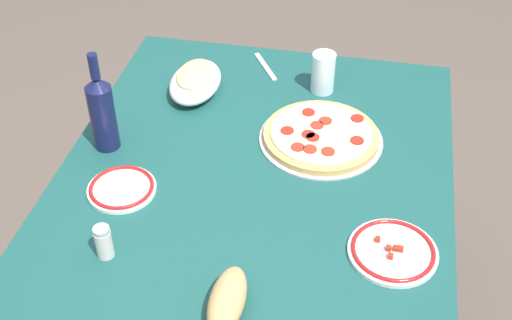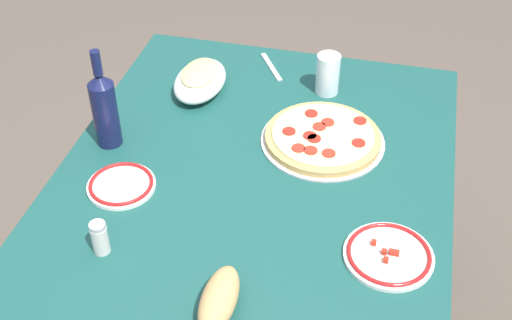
% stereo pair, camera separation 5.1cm
% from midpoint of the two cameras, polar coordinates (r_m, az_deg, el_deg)
% --- Properties ---
extents(dining_table, '(1.23, 1.03, 0.74)m').
position_cam_midpoint_polar(dining_table, '(1.87, 0.78, -3.41)').
color(dining_table, '#194C47').
rests_on(dining_table, ground).
extents(pepperoni_pizza, '(0.35, 0.35, 0.03)m').
position_cam_midpoint_polar(pepperoni_pizza, '(1.88, 6.46, 1.88)').
color(pepperoni_pizza, '#B7B7BC').
rests_on(pepperoni_pizza, dining_table).
extents(baked_pasta_dish, '(0.24, 0.15, 0.08)m').
position_cam_midpoint_polar(baked_pasta_dish, '(2.07, -4.07, 6.86)').
color(baked_pasta_dish, white).
rests_on(baked_pasta_dish, dining_table).
extents(wine_bottle, '(0.07, 0.07, 0.29)m').
position_cam_midpoint_polar(wine_bottle, '(1.85, -11.98, 4.35)').
color(wine_bottle, '#141942').
rests_on(wine_bottle, dining_table).
extents(water_glass, '(0.07, 0.07, 0.13)m').
position_cam_midpoint_polar(water_glass, '(2.06, 6.83, 7.25)').
color(water_glass, silver).
rests_on(water_glass, dining_table).
extents(side_plate_near, '(0.21, 0.21, 0.02)m').
position_cam_midpoint_polar(side_plate_near, '(1.59, 12.10, -7.89)').
color(side_plate_near, white).
rests_on(side_plate_near, dining_table).
extents(side_plate_far, '(0.18, 0.18, 0.02)m').
position_cam_midpoint_polar(side_plate_far, '(1.76, -10.56, -2.09)').
color(side_plate_far, white).
rests_on(side_plate_far, dining_table).
extents(bread_loaf, '(0.18, 0.08, 0.07)m').
position_cam_midpoint_polar(bread_loaf, '(1.44, -2.13, -11.76)').
color(bread_loaf, tan).
rests_on(bread_loaf, dining_table).
extents(spice_shaker, '(0.04, 0.04, 0.09)m').
position_cam_midpoint_polar(spice_shaker, '(1.58, -12.22, -6.48)').
color(spice_shaker, silver).
rests_on(spice_shaker, dining_table).
extents(fork_left, '(0.15, 0.10, 0.00)m').
position_cam_midpoint_polar(fork_left, '(2.19, 1.97, 7.91)').
color(fork_left, '#B7B7BC').
rests_on(fork_left, dining_table).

